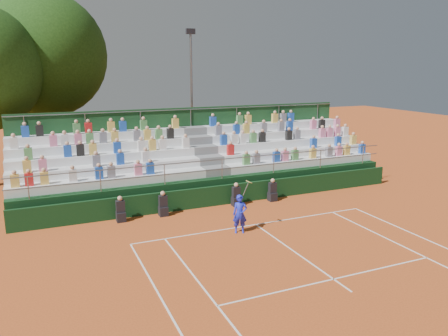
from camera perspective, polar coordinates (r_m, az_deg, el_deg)
name	(u,v)px	position (r m, az deg, el deg)	size (l,w,h in m)	color
ground	(256,225)	(19.33, 4.17, -7.38)	(90.00, 90.00, 0.00)	#C35320
courtside_wall	(226,194)	(21.90, 0.31, -3.48)	(20.00, 0.15, 1.00)	black
line_officials	(201,201)	(20.97, -2.97, -4.32)	(8.13, 0.40, 1.19)	black
grandstand	(203,170)	(24.65, -2.73, -0.20)	(20.00, 5.20, 4.40)	black
tennis_player	(240,214)	(18.13, 2.10, -6.01)	(0.88, 0.58, 2.22)	#1C29D5
tree_east	(44,55)	(30.55, -22.48, 13.47)	(7.81, 7.81, 11.37)	#3C2515
floodlight_mast	(191,89)	(30.14, -4.27, 10.29)	(0.60, 0.25, 9.19)	gray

